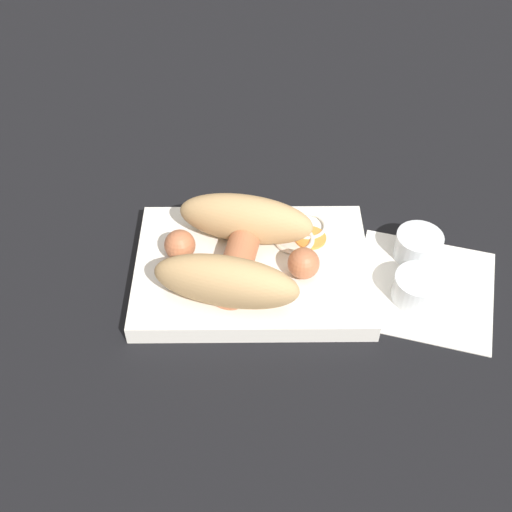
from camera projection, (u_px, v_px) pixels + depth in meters
ground_plane at (256, 276)px, 0.69m from camera, size 3.00×3.00×0.00m
food_tray at (256, 269)px, 0.68m from camera, size 0.25×0.18×0.02m
bread_roll at (240, 249)px, 0.65m from camera, size 0.17×0.16×0.06m
sausage at (245, 254)px, 0.66m from camera, size 0.16×0.14×0.03m
pickled_veggies at (300, 230)px, 0.71m from camera, size 0.07×0.08×0.01m
napkin at (427, 288)px, 0.68m from camera, size 0.18×0.18×0.00m
condiment_cup_near at (421, 289)px, 0.66m from camera, size 0.05×0.05×0.03m
condiment_cup_far at (421, 247)px, 0.70m from camera, size 0.05×0.05×0.03m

